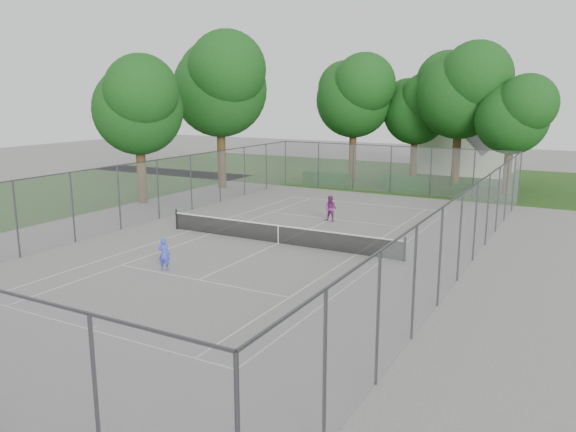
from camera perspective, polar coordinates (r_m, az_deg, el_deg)
The scene contains 17 objects.
ground at distance 27.71m, azimuth -0.99°, elevation -2.81°, with size 120.00×120.00×0.00m, color slate.
grass_far at distance 51.51m, azimuth 13.52°, elevation 3.82°, with size 60.00×20.00×0.00m, color #1E3F12.
court_markings at distance 27.71m, azimuth -0.99°, elevation -2.80°, with size 11.03×23.83×0.01m.
tennis_net at distance 27.59m, azimuth -1.00°, elevation -1.78°, with size 12.87×0.10×1.10m.
perimeter_fence at distance 27.30m, azimuth -1.01°, elevation 0.86°, with size 18.08×34.08×3.52m.
tree_far_left at distance 49.33m, azimuth 6.79°, elevation 12.26°, with size 7.43×6.78×10.68m.
tree_far_midleft at distance 49.57m, azimuth 12.95°, elevation 10.76°, with size 6.30×5.75×9.06m.
tree_far_midright at distance 46.88m, azimuth 17.21°, elevation 12.32°, with size 7.83×7.14×11.25m.
tree_far_right at distance 44.42m, azimuth 21.92°, elevation 9.76°, with size 6.06×5.53×8.71m.
tree_side_back at distance 44.25m, azimuth -6.90°, elevation 13.39°, with size 8.29×7.57×11.91m.
tree_side_front at distance 38.76m, azimuth -15.00°, elevation 11.09°, with size 6.80×6.21×9.77m.
hedge_left at distance 46.51m, azimuth 3.93°, elevation 3.86°, with size 3.88×1.16×0.97m, color #164416.
hedge_mid at distance 43.79m, azimuth 11.95°, elevation 3.22°, with size 3.57×1.02×1.12m, color #164416.
hedge_right at distance 42.51m, azimuth 18.49°, elevation 2.44°, with size 3.02×1.11×0.90m, color #164416.
house at distance 55.45m, azimuth 17.89°, elevation 8.18°, with size 7.76×6.02×9.67m.
girl_player at distance 23.95m, azimuth -12.47°, elevation -3.80°, with size 0.50×0.33×1.37m, color blue.
woman_player at distance 32.45m, azimuth 4.36°, elevation 0.74°, with size 0.74×0.57×1.51m, color #7A2870.
Camera 1 is at (13.29, -23.25, 7.13)m, focal length 35.00 mm.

